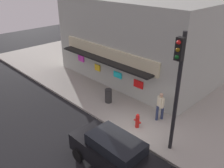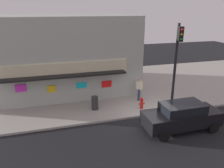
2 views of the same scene
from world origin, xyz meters
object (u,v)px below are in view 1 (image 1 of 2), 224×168
Objects in this scene: fire_hydrant at (137,121)px; trash_can at (108,96)px; pedestrian at (160,105)px; parked_car_black at (116,154)px; traffic_light at (178,81)px.

trash_can is at bearing 166.10° from fire_hydrant.
parked_car_black is (0.84, -4.49, -0.23)m from pedestrian.
traffic_light is 3.34× the size of pedestrian.
trash_can is at bearing -168.48° from pedestrian.
pedestrian is (3.58, 0.73, 0.48)m from trash_can.
pedestrian is 4.57m from parked_car_black.
trash_can is (-3.17, 0.78, 0.06)m from fire_hydrant.
pedestrian is at bearing 136.01° from traffic_light.
fire_hydrant is at bearing -105.37° from pedestrian.
trash_can is at bearing 139.63° from parked_car_black.
parked_car_black is (4.42, -3.76, 0.25)m from trash_can.
pedestrian is at bearing 100.56° from parked_car_black.
fire_hydrant is 0.19× the size of parked_car_black.
fire_hydrant is at bearing -13.90° from trash_can.
parked_car_black is at bearing -67.16° from fire_hydrant.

